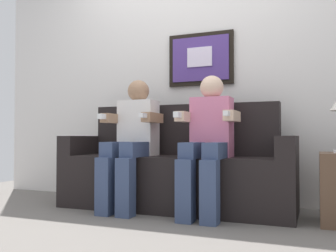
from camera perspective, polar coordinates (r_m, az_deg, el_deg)
ground_plane at (r=2.94m, az=-1.12°, el=-13.67°), size 5.69×5.69×0.00m
back_wall_assembly at (r=3.66m, az=3.66°, el=9.19°), size 4.37×0.10×2.60m
couch at (r=3.20m, az=1.18°, el=-7.05°), size 1.97×0.58×0.90m
person_on_left at (r=3.16m, az=-5.54°, el=-1.77°), size 0.46×0.56×1.11m
person_on_right at (r=2.92m, az=6.13°, el=-1.78°), size 0.46×0.56×1.11m
spare_remote_on_table at (r=2.87m, az=24.39°, el=-3.56°), size 0.04×0.13×0.02m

